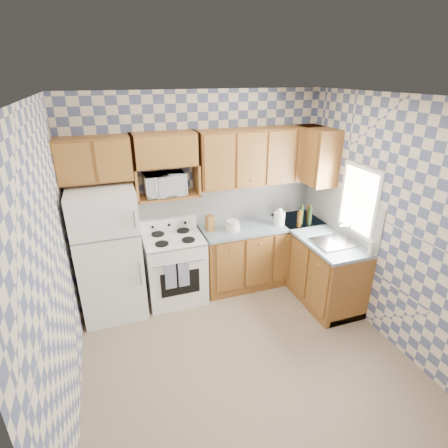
{
  "coord_description": "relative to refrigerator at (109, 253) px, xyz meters",
  "views": [
    {
      "loc": [
        -1.19,
        -2.8,
        2.89
      ],
      "look_at": [
        0.05,
        0.75,
        1.25
      ],
      "focal_mm": 28.0,
      "sensor_mm": 36.0,
      "label": 1
    }
  ],
  "objects": [
    {
      "name": "bottle_1",
      "position": [
        2.69,
        -0.2,
        0.21
      ],
      "size": [
        0.06,
        0.06,
        0.26
      ],
      "primitive_type": "cylinder",
      "color": "black",
      "rests_on": "countertop_back"
    },
    {
      "name": "backguard",
      "position": [
        0.8,
        0.3,
        0.16
      ],
      "size": [
        0.76,
        0.08,
        0.17
      ],
      "primitive_type": "cube",
      "color": "white",
      "rests_on": "cooktop"
    },
    {
      "name": "countertop_back",
      "position": [
        2.1,
        0.05,
        0.06
      ],
      "size": [
        1.77,
        0.63,
        0.04
      ],
      "primitive_type": "cube",
      "color": "slate",
      "rests_on": "base_cabinets_back"
    },
    {
      "name": "base_cabinets_right",
      "position": [
        2.67,
        -0.45,
        -0.4
      ],
      "size": [
        0.6,
        1.6,
        0.88
      ],
      "primitive_type": "cube",
      "color": "brown",
      "rests_on": "floor"
    },
    {
      "name": "refrigerator",
      "position": [
        0.0,
        0.0,
        0.0
      ],
      "size": [
        0.75,
        0.7,
        1.68
      ],
      "primitive_type": "cube",
      "color": "white",
      "rests_on": "floor"
    },
    {
      "name": "electric_kettle",
      "position": [
        2.29,
        -0.06,
        0.18
      ],
      "size": [
        0.15,
        0.15,
        0.2
      ],
      "primitive_type": "cylinder",
      "color": "white",
      "rests_on": "countertop_back"
    },
    {
      "name": "bottle_0",
      "position": [
        2.59,
        -0.14,
        0.22
      ],
      "size": [
        0.06,
        0.06,
        0.27
      ],
      "primitive_type": "cylinder",
      "color": "black",
      "rests_on": "countertop_back"
    },
    {
      "name": "countertop_right",
      "position": [
        2.67,
        -0.45,
        0.06
      ],
      "size": [
        0.63,
        1.6,
        0.04
      ],
      "primitive_type": "cube",
      "color": "slate",
      "rests_on": "base_cabinets_right"
    },
    {
      "name": "upper_cabinets_right",
      "position": [
        2.81,
        0.0,
        1.01
      ],
      "size": [
        0.33,
        0.7,
        0.74
      ],
      "primitive_type": "cube",
      "color": "brown",
      "rests_on": "right_wall"
    },
    {
      "name": "upper_cabinets_fridge",
      "position": [
        -0.02,
        0.19,
        1.13
      ],
      "size": [
        0.82,
        0.33,
        0.5
      ],
      "primitive_type": "cube",
      "color": "brown",
      "rests_on": "back_wall"
    },
    {
      "name": "bottle_3",
      "position": [
        2.52,
        -0.21,
        0.19
      ],
      "size": [
        0.06,
        0.06,
        0.22
      ],
      "primitive_type": "cylinder",
      "color": "#4D2A09",
      "rests_on": "countertop_back"
    },
    {
      "name": "backsplash_back",
      "position": [
        1.68,
        0.34,
        0.36
      ],
      "size": [
        2.6,
        0.02,
        0.56
      ],
      "primitive_type": "cube",
      "color": "white",
      "rests_on": "back_wall"
    },
    {
      "name": "stove_body",
      "position": [
        0.8,
        0.03,
        -0.39
      ],
      "size": [
        0.76,
        0.65,
        0.9
      ],
      "primitive_type": "cube",
      "color": "white",
      "rests_on": "floor"
    },
    {
      "name": "microwave",
      "position": [
        0.77,
        0.2,
        0.75
      ],
      "size": [
        0.52,
        0.36,
        0.28
      ],
      "primitive_type": "imported",
      "rotation": [
        0.0,
        0.0,
        0.04
      ],
      "color": "white",
      "rests_on": "microwave_shelf"
    },
    {
      "name": "cooktop",
      "position": [
        0.8,
        0.03,
        0.07
      ],
      "size": [
        0.76,
        0.65,
        0.02
      ],
      "primitive_type": "cube",
      "color": "silver",
      "rests_on": "stove_body"
    },
    {
      "name": "knife_block",
      "position": [
        1.32,
        0.07,
        0.19
      ],
      "size": [
        0.12,
        0.12,
        0.22
      ],
      "primitive_type": "cube",
      "rotation": [
        0.0,
        0.0,
        0.25
      ],
      "color": "brown",
      "rests_on": "countertop_back"
    },
    {
      "name": "microwave_shelf",
      "position": [
        0.8,
        0.19,
        0.6
      ],
      "size": [
        0.8,
        0.33,
        0.03
      ],
      "primitive_type": "cube",
      "color": "brown",
      "rests_on": "back_wall"
    },
    {
      "name": "right_wall",
      "position": [
        2.97,
        -1.25,
        0.51
      ],
      "size": [
        0.02,
        3.2,
        2.7
      ],
      "primitive_type": "cube",
      "color": "slate",
      "rests_on": "ground"
    },
    {
      "name": "floor",
      "position": [
        1.27,
        -1.25,
        -0.84
      ],
      "size": [
        3.4,
        3.4,
        0.0
      ],
      "primitive_type": "plane",
      "color": "#826B54",
      "rests_on": "ground"
    },
    {
      "name": "back_wall",
      "position": [
        1.27,
        0.35,
        0.51
      ],
      "size": [
        3.4,
        0.02,
        2.7
      ],
      "primitive_type": "cube",
      "color": "slate",
      "rests_on": "ground"
    },
    {
      "name": "backsplash_right",
      "position": [
        2.96,
        -0.45,
        0.36
      ],
      "size": [
        0.02,
        1.6,
        0.56
      ],
      "primitive_type": "cube",
      "color": "white",
      "rests_on": "right_wall"
    },
    {
      "name": "dish_towel_right",
      "position": [
        0.84,
        -0.32,
        -0.28
      ],
      "size": [
        0.16,
        0.02,
        0.35
      ],
      "primitive_type": "cube",
      "color": "navy",
      "rests_on": "stove_body"
    },
    {
      "name": "base_cabinets_back",
      "position": [
        2.1,
        0.05,
        -0.4
      ],
      "size": [
        1.75,
        0.6,
        0.88
      ],
      "primitive_type": "cube",
      "color": "brown",
      "rests_on": "floor"
    },
    {
      "name": "dish_towel_left",
      "position": [
        0.7,
        -0.32,
        -0.28
      ],
      "size": [
        0.16,
        0.02,
        0.35
      ],
      "primitive_type": "cube",
      "color": "navy",
      "rests_on": "stove_body"
    },
    {
      "name": "bottle_2",
      "position": [
        2.74,
        -0.1,
        0.2
      ],
      "size": [
        0.06,
        0.06,
        0.24
      ],
      "primitive_type": "cylinder",
      "color": "#4D2A09",
      "rests_on": "countertop_back"
    },
    {
      "name": "soap_bottle",
      "position": [
        2.89,
        -1.2,
        0.17
      ],
      "size": [
        0.06,
        0.06,
        0.17
      ],
      "primitive_type": "cylinder",
      "color": "silver",
      "rests_on": "countertop_right"
    },
    {
      "name": "food_containers",
      "position": [
        1.62,
        -0.01,
        0.15
      ],
      "size": [
        0.2,
        0.2,
        0.13
      ],
      "primitive_type": null,
      "color": "silver",
      "rests_on": "countertop_back"
    },
    {
      "name": "window",
      "position": [
        2.96,
        -0.8,
        0.61
      ],
      "size": [
        0.02,
        0.66,
        0.86
      ],
      "primitive_type": "cube",
      "color": "white",
      "rests_on": "right_wall"
    },
    {
      "name": "sink",
      "position": [
        2.67,
        -0.8,
        0.09
      ],
      "size": [
        0.48,
        0.4,
        0.03
      ],
      "primitive_type": "cube",
      "color": "#B7B7BC",
      "rests_on": "countertop_right"
    },
    {
      "name": "upper_cabinets_back",
      "position": [
        2.1,
        0.19,
        1.01
      ],
      "size": [
        1.75,
        0.33,
        0.74
      ],
      "primitive_type": "cube",
      "color": "brown",
      "rests_on": "back_wall"
    }
  ]
}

